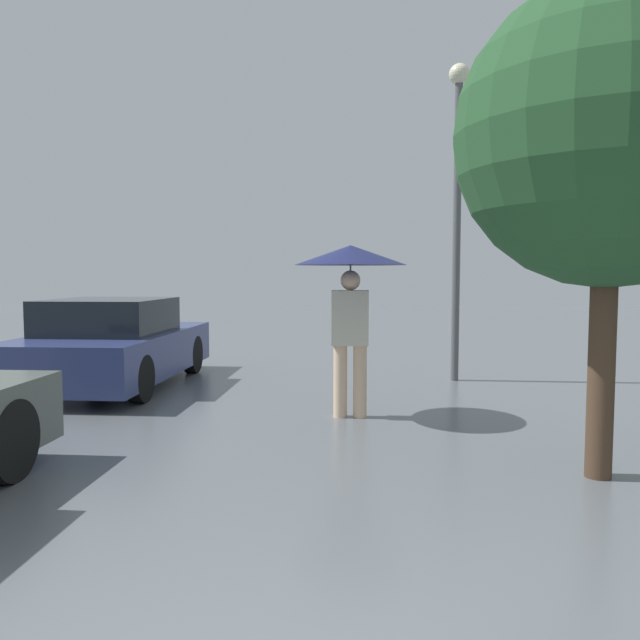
{
  "coord_description": "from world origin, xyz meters",
  "views": [
    {
      "loc": [
        0.38,
        -1.33,
        1.61
      ],
      "look_at": [
        -0.14,
        5.59,
        1.09
      ],
      "focal_mm": 35.0,
      "sensor_mm": 36.0,
      "label": 1
    }
  ],
  "objects_px": {
    "pedestrian": "(350,275)",
    "street_lamp": "(457,184)",
    "tree": "(609,135)",
    "parked_car_farthest": "(114,345)"
  },
  "relations": [
    {
      "from": "parked_car_farthest",
      "to": "street_lamp",
      "type": "bearing_deg",
      "value": 9.37
    },
    {
      "from": "pedestrian",
      "to": "parked_car_farthest",
      "type": "relative_size",
      "value": 0.51
    },
    {
      "from": "street_lamp",
      "to": "tree",
      "type": "bearing_deg",
      "value": -83.49
    },
    {
      "from": "pedestrian",
      "to": "street_lamp",
      "type": "height_order",
      "value": "street_lamp"
    },
    {
      "from": "pedestrian",
      "to": "tree",
      "type": "height_order",
      "value": "tree"
    },
    {
      "from": "pedestrian",
      "to": "parked_car_farthest",
      "type": "height_order",
      "value": "pedestrian"
    },
    {
      "from": "street_lamp",
      "to": "pedestrian",
      "type": "bearing_deg",
      "value": -120.73
    },
    {
      "from": "pedestrian",
      "to": "parked_car_farthest",
      "type": "distance_m",
      "value": 3.98
    },
    {
      "from": "parked_car_farthest",
      "to": "tree",
      "type": "xyz_separation_m",
      "value": [
        5.46,
        -3.65,
        2.08
      ]
    },
    {
      "from": "pedestrian",
      "to": "tree",
      "type": "bearing_deg",
      "value": -43.67
    }
  ]
}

